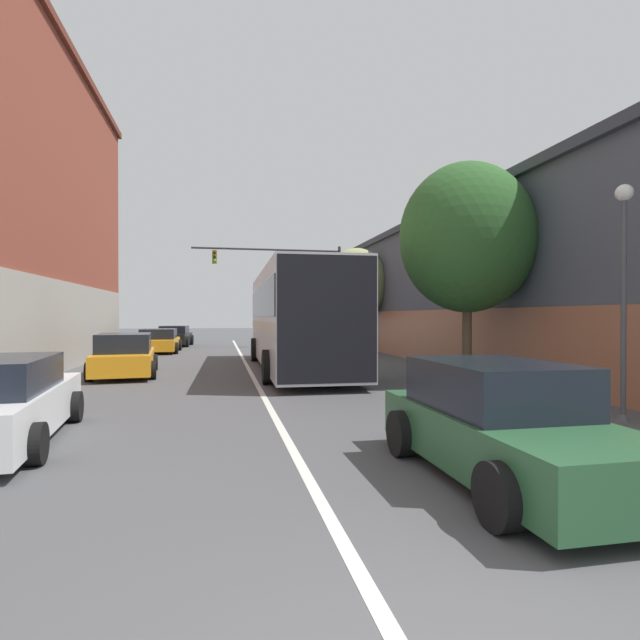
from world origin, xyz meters
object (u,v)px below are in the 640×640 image
hatchback_foreground (502,424)px  parked_car_left_distant (175,336)px  parked_car_left_mid (159,341)px  traffic_signal_gantry (296,273)px  parked_car_left_near (125,356)px  street_lamp (624,284)px  street_tree_far (356,283)px  street_tree_near (467,238)px  bus (296,315)px

hatchback_foreground → parked_car_left_distant: bearing=12.1°
parked_car_left_mid → traffic_signal_gantry: bearing=-73.3°
parked_car_left_near → traffic_signal_gantry: traffic_signal_gantry is taller
hatchback_foreground → parked_car_left_distant: (-6.22, 28.33, -0.02)m
street_lamp → parked_car_left_mid: bearing=118.0°
parked_car_left_near → street_lamp: bearing=-137.5°
parked_car_left_near → street_tree_far: street_tree_far is taller
parked_car_left_distant → street_tree_near: street_tree_near is taller
hatchback_foreground → street_tree_far: street_tree_far is taller
parked_car_left_near → parked_car_left_mid: (-0.14, 10.63, -0.04)m
street_tree_near → parked_car_left_distant: bearing=116.0°
parked_car_left_distant → street_tree_far: bearing=-122.4°
traffic_signal_gantry → parked_car_left_mid: bearing=-162.7°
hatchback_foreground → parked_car_left_near: bearing=28.0°
parked_car_left_distant → parked_car_left_mid: bearing=-179.7°
hatchback_foreground → parked_car_left_near: hatchback_foreground is taller
parked_car_left_near → street_tree_near: (10.14, -4.02, 3.58)m
traffic_signal_gantry → street_tree_near: (2.47, -17.08, -0.40)m
bus → parked_car_left_mid: (-5.96, 9.94, -1.38)m
hatchback_foreground → street_tree_far: size_ratio=0.71×
street_lamp → street_tree_near: bearing=93.8°
parked_car_left_near → street_lamp: 14.20m
parked_car_left_mid → parked_car_left_near: bearing=-179.8°
hatchback_foreground → parked_car_left_distant: 29.00m
parked_car_left_near → parked_car_left_distant: 16.39m
parked_car_left_mid → street_tree_near: (10.28, -14.65, 3.62)m
bus → street_tree_far: bearing=-28.0°
parked_car_left_near → street_tree_far: size_ratio=0.82×
parked_car_left_near → traffic_signal_gantry: bearing=-36.2°
bus → street_tree_far: size_ratio=2.14×
bus → street_lamp: street_lamp is taller
parked_car_left_near → street_lamp: (10.49, -9.37, 1.91)m
bus → parked_car_left_distant: (-5.63, 15.69, -1.35)m
bus → parked_car_left_mid: bearing=32.0°
bus → street_lamp: size_ratio=2.75×
parked_car_left_distant → street_tree_far: size_ratio=0.71×
parked_car_left_near → bus: bearing=-89.0°
street_lamp → parked_car_left_near: bearing=138.2°
hatchback_foreground → street_lamp: size_ratio=0.91×
hatchback_foreground → parked_car_left_mid: bearing=15.9°
hatchback_foreground → parked_car_left_mid: size_ratio=0.89×
street_tree_near → parked_car_left_mid: bearing=125.0°
parked_car_left_distant → street_tree_far: 13.02m
parked_car_left_mid → street_lamp: street_lamp is taller
hatchback_foreground → street_tree_near: 9.46m
parked_car_left_near → parked_car_left_distant: (0.19, 16.39, -0.01)m
hatchback_foreground → traffic_signal_gantry: 25.35m
parked_car_left_near → street_lamp: street_lamp is taller
traffic_signal_gantry → street_tree_near: size_ratio=1.42×
hatchback_foreground → street_tree_near: bearing=-25.4°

